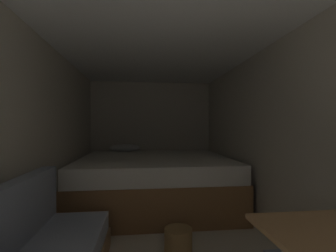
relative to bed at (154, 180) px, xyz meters
The scene contains 6 objects.
wall_back 1.25m from the bed, 89.78° to the left, with size 2.43×0.05×2.06m, color beige.
wall_left 1.96m from the bed, 129.87° to the right, with size 0.05×4.91×2.06m, color beige.
wall_right 1.97m from the bed, 49.94° to the right, with size 0.05×4.91×2.06m, color beige.
ceiling_slab 2.23m from the bed, 89.84° to the right, with size 2.43×4.91×0.05m, color white.
bed is the anchor object (origin of this frame).
wicker_basket 1.43m from the bed, 83.65° to the right, with size 0.27×0.27×0.22m.
Camera 1 is at (-0.20, -0.44, 1.19)m, focal length 25.19 mm.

